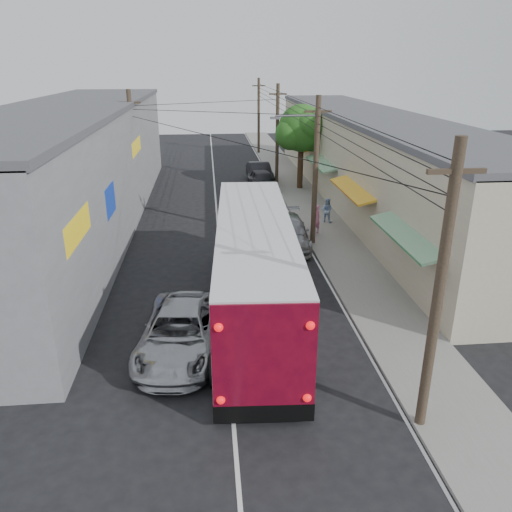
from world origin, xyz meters
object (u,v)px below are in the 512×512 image
at_px(jeepney, 180,332).
at_px(pedestrian_near, 316,219).
at_px(parked_suv, 288,232).
at_px(parked_car_far, 260,172).
at_px(pedestrian_far, 327,210).
at_px(coach_bus, 254,267).
at_px(parked_car_mid, 263,180).

xyz_separation_m(jeepney, pedestrian_near, (7.32, 12.11, 0.20)).
height_order(jeepney, parked_suv, jeepney).
xyz_separation_m(jeepney, parked_car_far, (5.50, 26.44, 0.01)).
bearing_deg(jeepney, pedestrian_far, 65.34).
bearing_deg(pedestrian_far, parked_car_far, -44.28).
distance_m(jeepney, pedestrian_far, 16.59).
relative_size(coach_bus, jeepney, 2.40).
distance_m(coach_bus, pedestrian_near, 10.51).
bearing_deg(jeepney, parked_car_far, 84.38).
relative_size(pedestrian_near, pedestrian_far, 1.13).
height_order(coach_bus, parked_suv, coach_bus).
height_order(pedestrian_near, pedestrian_far, pedestrian_near).
height_order(coach_bus, pedestrian_far, coach_bus).
bearing_deg(coach_bus, pedestrian_far, 67.13).
xyz_separation_m(parked_suv, pedestrian_near, (1.88, 1.61, 0.21)).
xyz_separation_m(parked_car_far, pedestrian_near, (1.82, -14.33, 0.19)).
relative_size(parked_suv, pedestrian_far, 3.49).
height_order(jeepney, pedestrian_near, pedestrian_near).
height_order(jeepney, parked_car_mid, jeepney).
bearing_deg(pedestrian_far, coach_bus, 95.93).
distance_m(parked_suv, parked_car_far, 15.93).
distance_m(parked_suv, pedestrian_near, 2.48).
bearing_deg(parked_suv, parked_car_mid, 93.17).
height_order(coach_bus, pedestrian_near, coach_bus).
distance_m(jeepney, pedestrian_near, 14.15).
relative_size(parked_car_mid, pedestrian_far, 2.98).
distance_m(parked_car_far, pedestrian_near, 14.44).
distance_m(jeepney, parked_car_mid, 24.13).
height_order(parked_suv, pedestrian_far, pedestrian_far).
relative_size(coach_bus, parked_suv, 2.55).
distance_m(parked_car_mid, pedestrian_near, 11.55).
relative_size(jeepney, parked_car_far, 1.17).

